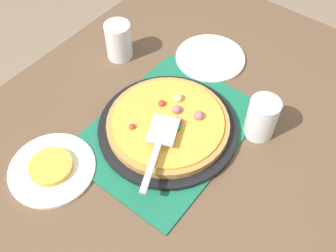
{
  "coord_description": "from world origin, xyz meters",
  "views": [
    {
      "loc": [
        -0.5,
        -0.39,
        1.6
      ],
      "look_at": [
        0.0,
        0.0,
        0.77
      ],
      "focal_mm": 41.31,
      "sensor_mm": 36.0,
      "label": 1
    }
  ],
  "objects_px": {
    "pizza": "(168,123)",
    "cup_far": "(119,41)",
    "pizza_server": "(158,145)",
    "plate_side": "(210,58)",
    "cup_near": "(262,118)",
    "plate_far_right": "(52,169)",
    "pizza_pan": "(168,128)",
    "served_slice_right": "(51,166)"
  },
  "relations": [
    {
      "from": "pizza",
      "to": "cup_far",
      "type": "height_order",
      "value": "cup_far"
    },
    {
      "from": "pizza_server",
      "to": "pizza",
      "type": "bearing_deg",
      "value": 23.09
    },
    {
      "from": "plate_side",
      "to": "cup_far",
      "type": "distance_m",
      "value": 0.29
    },
    {
      "from": "pizza",
      "to": "pizza_server",
      "type": "distance_m",
      "value": 0.1
    },
    {
      "from": "cup_near",
      "to": "plate_side",
      "type": "bearing_deg",
      "value": 58.6
    },
    {
      "from": "plate_far_right",
      "to": "cup_near",
      "type": "relative_size",
      "value": 1.83
    },
    {
      "from": "pizza_server",
      "to": "cup_far",
      "type": "bearing_deg",
      "value": 55.69
    },
    {
      "from": "cup_far",
      "to": "plate_far_right",
      "type": "bearing_deg",
      "value": -160.49
    },
    {
      "from": "pizza_pan",
      "to": "cup_near",
      "type": "bearing_deg",
      "value": -53.31
    },
    {
      "from": "plate_side",
      "to": "cup_near",
      "type": "distance_m",
      "value": 0.31
    },
    {
      "from": "cup_near",
      "to": "pizza_server",
      "type": "height_order",
      "value": "cup_near"
    },
    {
      "from": "pizza",
      "to": "cup_near",
      "type": "relative_size",
      "value": 2.75
    },
    {
      "from": "served_slice_right",
      "to": "pizza_server",
      "type": "distance_m",
      "value": 0.28
    },
    {
      "from": "plate_side",
      "to": "cup_far",
      "type": "relative_size",
      "value": 1.83
    },
    {
      "from": "plate_side",
      "to": "pizza_server",
      "type": "relative_size",
      "value": 0.96
    },
    {
      "from": "plate_far_right",
      "to": "plate_side",
      "type": "bearing_deg",
      "value": -8.47
    },
    {
      "from": "pizza_pan",
      "to": "plate_side",
      "type": "bearing_deg",
      "value": 12.44
    },
    {
      "from": "plate_far_right",
      "to": "served_slice_right",
      "type": "height_order",
      "value": "served_slice_right"
    },
    {
      "from": "cup_near",
      "to": "pizza_server",
      "type": "distance_m",
      "value": 0.28
    },
    {
      "from": "served_slice_right",
      "to": "cup_far",
      "type": "xyz_separation_m",
      "value": [
        0.43,
        0.15,
        0.04
      ]
    },
    {
      "from": "plate_side",
      "to": "pizza_server",
      "type": "xyz_separation_m",
      "value": [
        -0.4,
        -0.11,
        0.06
      ]
    },
    {
      "from": "plate_far_right",
      "to": "pizza_server",
      "type": "bearing_deg",
      "value": -45.67
    },
    {
      "from": "pizza",
      "to": "plate_far_right",
      "type": "xyz_separation_m",
      "value": [
        -0.28,
        0.16,
        -0.03
      ]
    },
    {
      "from": "pizza_pan",
      "to": "plate_side",
      "type": "xyz_separation_m",
      "value": [
        0.31,
        0.07,
        -0.01
      ]
    },
    {
      "from": "pizza_pan",
      "to": "plate_far_right",
      "type": "distance_m",
      "value": 0.32
    },
    {
      "from": "served_slice_right",
      "to": "pizza_server",
      "type": "height_order",
      "value": "pizza_server"
    },
    {
      "from": "served_slice_right",
      "to": "cup_far",
      "type": "relative_size",
      "value": 0.92
    },
    {
      "from": "pizza_pan",
      "to": "served_slice_right",
      "type": "distance_m",
      "value": 0.32
    },
    {
      "from": "cup_far",
      "to": "pizza_server",
      "type": "height_order",
      "value": "cup_far"
    },
    {
      "from": "plate_far_right",
      "to": "pizza_server",
      "type": "height_order",
      "value": "pizza_server"
    },
    {
      "from": "pizza",
      "to": "plate_side",
      "type": "bearing_deg",
      "value": 12.52
    },
    {
      "from": "pizza_pan",
      "to": "pizza",
      "type": "bearing_deg",
      "value": -18.58
    },
    {
      "from": "cup_far",
      "to": "cup_near",
      "type": "bearing_deg",
      "value": -89.9
    },
    {
      "from": "pizza",
      "to": "cup_near",
      "type": "bearing_deg",
      "value": -53.43
    },
    {
      "from": "served_slice_right",
      "to": "pizza_pan",
      "type": "bearing_deg",
      "value": -29.06
    },
    {
      "from": "cup_near",
      "to": "cup_far",
      "type": "xyz_separation_m",
      "value": [
        -0.0,
        0.5,
        0.0
      ]
    },
    {
      "from": "cup_near",
      "to": "pizza_server",
      "type": "relative_size",
      "value": 0.53
    },
    {
      "from": "cup_far",
      "to": "pizza_server",
      "type": "xyz_separation_m",
      "value": [
        -0.24,
        -0.34,
        0.01
      ]
    },
    {
      "from": "pizza",
      "to": "pizza_pan",
      "type": "bearing_deg",
      "value": 161.42
    },
    {
      "from": "pizza",
      "to": "cup_far",
      "type": "xyz_separation_m",
      "value": [
        0.14,
        0.31,
        0.03
      ]
    },
    {
      "from": "cup_near",
      "to": "cup_far",
      "type": "distance_m",
      "value": 0.5
    },
    {
      "from": "pizza",
      "to": "plate_side",
      "type": "relative_size",
      "value": 1.5
    }
  ]
}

